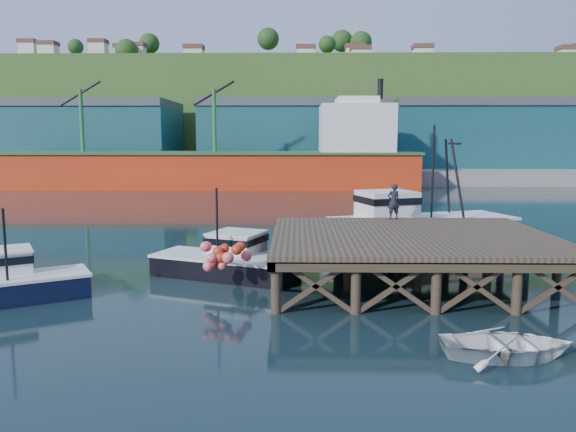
{
  "coord_description": "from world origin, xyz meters",
  "views": [
    {
      "loc": [
        0.55,
        -24.15,
        6.17
      ],
      "look_at": [
        0.13,
        2.0,
        2.61
      ],
      "focal_mm": 35.0,
      "sensor_mm": 36.0,
      "label": 1
    }
  ],
  "objects_px": {
    "boat_navy": "(7,281)",
    "trawler": "(419,223)",
    "dinghy": "(507,345)",
    "boat_black": "(228,259)",
    "dockworker": "(393,202)"
  },
  "relations": [
    {
      "from": "dinghy",
      "to": "trawler",
      "type": "bearing_deg",
      "value": -2.64
    },
    {
      "from": "trawler",
      "to": "boat_navy",
      "type": "bearing_deg",
      "value": -167.56
    },
    {
      "from": "boat_black",
      "to": "dinghy",
      "type": "relative_size",
      "value": 1.89
    },
    {
      "from": "boat_navy",
      "to": "trawler",
      "type": "bearing_deg",
      "value": 0.9
    },
    {
      "from": "boat_black",
      "to": "dockworker",
      "type": "relative_size",
      "value": 3.87
    },
    {
      "from": "trawler",
      "to": "dockworker",
      "type": "bearing_deg",
      "value": -140.72
    },
    {
      "from": "trawler",
      "to": "dinghy",
      "type": "relative_size",
      "value": 2.97
    },
    {
      "from": "trawler",
      "to": "dockworker",
      "type": "xyz_separation_m",
      "value": [
        -2.02,
        -3.18,
        1.6
      ]
    },
    {
      "from": "dockworker",
      "to": "boat_navy",
      "type": "bearing_deg",
      "value": 11.66
    },
    {
      "from": "dockworker",
      "to": "dinghy",
      "type": "bearing_deg",
      "value": 81.0
    },
    {
      "from": "trawler",
      "to": "dinghy",
      "type": "distance_m",
      "value": 16.38
    },
    {
      "from": "boat_navy",
      "to": "trawler",
      "type": "distance_m",
      "value": 21.14
    },
    {
      "from": "boat_navy",
      "to": "boat_black",
      "type": "bearing_deg",
      "value": -2.77
    },
    {
      "from": "boat_navy",
      "to": "boat_black",
      "type": "relative_size",
      "value": 0.87
    },
    {
      "from": "trawler",
      "to": "dinghy",
      "type": "height_order",
      "value": "trawler"
    }
  ]
}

